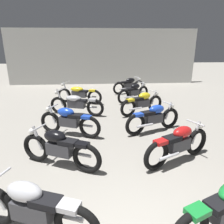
# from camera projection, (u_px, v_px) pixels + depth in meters

# --- Properties ---
(back_wall) EXTENTS (12.59, 0.24, 3.60)m
(back_wall) POSITION_uv_depth(u_px,v_px,m) (103.00, 57.00, 13.85)
(back_wall) COLOR #B2B2AD
(back_wall) RESTS_ON ground
(motorcycle_left_row_0) EXTENTS (1.88, 0.81, 0.88)m
(motorcycle_left_row_0) POSITION_uv_depth(u_px,v_px,m) (33.00, 208.00, 2.81)
(motorcycle_left_row_0) COLOR black
(motorcycle_left_row_0) RESTS_ON ground
(motorcycle_left_row_1) EXTENTS (1.83, 0.93, 0.88)m
(motorcycle_left_row_1) POSITION_uv_depth(u_px,v_px,m) (59.00, 148.00, 4.46)
(motorcycle_left_row_1) COLOR black
(motorcycle_left_row_1) RESTS_ON ground
(motorcycle_left_row_2) EXTENTS (1.86, 0.85, 0.88)m
(motorcycle_left_row_2) POSITION_uv_depth(u_px,v_px,m) (69.00, 121.00, 6.05)
(motorcycle_left_row_2) COLOR black
(motorcycle_left_row_2) RESTS_ON ground
(motorcycle_left_row_3) EXTENTS (2.10, 0.90, 0.97)m
(motorcycle_left_row_3) POSITION_uv_depth(u_px,v_px,m) (76.00, 104.00, 7.84)
(motorcycle_left_row_3) COLOR black
(motorcycle_left_row_3) RESTS_ON ground
(motorcycle_left_row_4) EXTENTS (2.09, 0.94, 0.97)m
(motorcycle_left_row_4) POSITION_uv_depth(u_px,v_px,m) (79.00, 94.00, 9.44)
(motorcycle_left_row_4) COLOR black
(motorcycle_left_row_4) RESTS_ON ground
(motorcycle_right_row_1) EXTENTS (1.81, 0.99, 0.88)m
(motorcycle_right_row_1) POSITION_uv_depth(u_px,v_px,m) (179.00, 143.00, 4.66)
(motorcycle_right_row_1) COLOR black
(motorcycle_right_row_1) RESTS_ON ground
(motorcycle_right_row_2) EXTENTS (1.87, 0.84, 0.88)m
(motorcycle_right_row_2) POSITION_uv_depth(u_px,v_px,m) (154.00, 117.00, 6.32)
(motorcycle_right_row_2) COLOR black
(motorcycle_right_row_2) RESTS_ON ground
(motorcycle_right_row_3) EXTENTS (1.82, 0.96, 0.88)m
(motorcycle_right_row_3) POSITION_uv_depth(u_px,v_px,m) (142.00, 103.00, 7.94)
(motorcycle_right_row_3) COLOR black
(motorcycle_right_row_3) RESTS_ON ground
(motorcycle_right_row_4) EXTENTS (1.68, 1.21, 0.88)m
(motorcycle_right_row_4) POSITION_uv_depth(u_px,v_px,m) (134.00, 92.00, 9.73)
(motorcycle_right_row_4) COLOR black
(motorcycle_right_row_4) RESTS_ON ground
(motorcycle_right_row_5) EXTENTS (1.85, 0.88, 0.88)m
(motorcycle_right_row_5) POSITION_uv_depth(u_px,v_px,m) (129.00, 85.00, 11.43)
(motorcycle_right_row_5) COLOR black
(motorcycle_right_row_5) RESTS_ON ground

